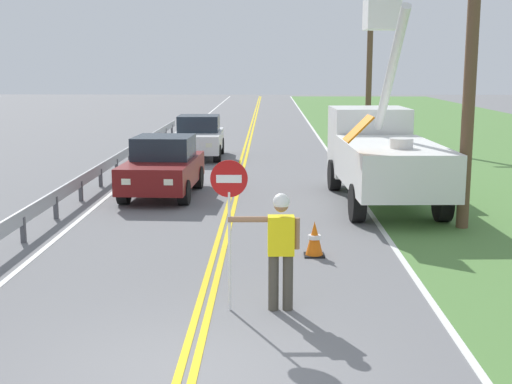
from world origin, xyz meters
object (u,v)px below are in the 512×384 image
flagger_worker (280,244)px  oncoming_sedan_nearest (163,167)px  oncoming_sedan_second (199,137)px  utility_pole_mid (370,51)px  utility_bucket_truck (381,150)px  traffic_cone_lead (314,239)px  stop_sign_paddle (229,201)px  utility_pole_near (471,53)px

flagger_worker → oncoming_sedan_nearest: size_ratio=0.44×
oncoming_sedan_second → utility_pole_mid: bearing=40.3°
utility_bucket_truck → traffic_cone_lead: size_ratio=9.83×
stop_sign_paddle → oncoming_sedan_nearest: bearing=104.5°
utility_bucket_truck → traffic_cone_lead: bearing=-111.0°
stop_sign_paddle → utility_pole_mid: size_ratio=0.28×
utility_bucket_truck → utility_pole_near: (1.42, -3.15, 2.57)m
flagger_worker → stop_sign_paddle: 1.02m
utility_bucket_truck → flagger_worker: bearing=-108.4°
utility_bucket_truck → oncoming_sedan_second: bearing=123.4°
oncoming_sedan_second → utility_pole_near: utility_pole_near is taller
flagger_worker → oncoming_sedan_second: flagger_worker is taller
flagger_worker → oncoming_sedan_nearest: flagger_worker is taller
flagger_worker → utility_bucket_truck: (2.89, 8.70, 0.37)m
stop_sign_paddle → oncoming_sedan_second: stop_sign_paddle is taller
utility_bucket_truck → oncoming_sedan_second: utility_bucket_truck is taller
oncoming_sedan_nearest → oncoming_sedan_second: (0.20, 8.23, 0.00)m
flagger_worker → utility_bucket_truck: 9.17m
utility_pole_mid → traffic_cone_lead: (-4.00, -21.13, -4.01)m
utility_pole_near → traffic_cone_lead: 5.68m
utility_pole_near → stop_sign_paddle: bearing=-132.4°
oncoming_sedan_nearest → traffic_cone_lead: 7.49m
utility_bucket_truck → stop_sign_paddle: bearing=-112.8°
oncoming_sedan_nearest → traffic_cone_lead: oncoming_sedan_nearest is taller
utility_bucket_truck → traffic_cone_lead: (-2.16, -5.63, -1.08)m
stop_sign_paddle → utility_pole_near: bearing=47.6°
traffic_cone_lead → utility_bucket_truck: bearing=69.0°
oncoming_sedan_second → utility_pole_near: size_ratio=0.54×
stop_sign_paddle → utility_pole_mid: utility_pole_mid is taller
flagger_worker → oncoming_sedan_nearest: bearing=108.8°
utility_pole_near → utility_pole_mid: 18.65m
oncoming_sedan_second → stop_sign_paddle: bearing=-82.8°
stop_sign_paddle → oncoming_sedan_nearest: size_ratio=0.56×
flagger_worker → oncoming_sedan_second: size_ratio=0.44×
oncoming_sedan_nearest → utility_pole_near: (7.52, -3.87, 3.15)m
stop_sign_paddle → utility_bucket_truck: size_ratio=0.34×
utility_bucket_truck → oncoming_sedan_second: (-5.90, 8.94, -0.58)m
oncoming_sedan_second → oncoming_sedan_nearest: bearing=-91.4°
flagger_worker → traffic_cone_lead: size_ratio=2.61×
utility_pole_near → utility_bucket_truck: bearing=114.3°
utility_pole_mid → utility_pole_near: bearing=-91.3°
stop_sign_paddle → oncoming_sedan_nearest: (-2.44, 9.43, -0.88)m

